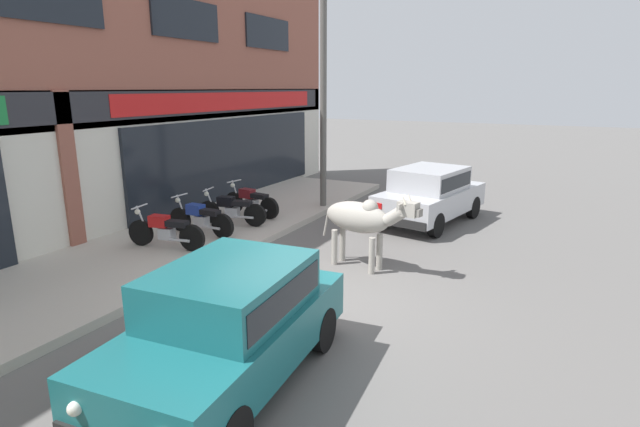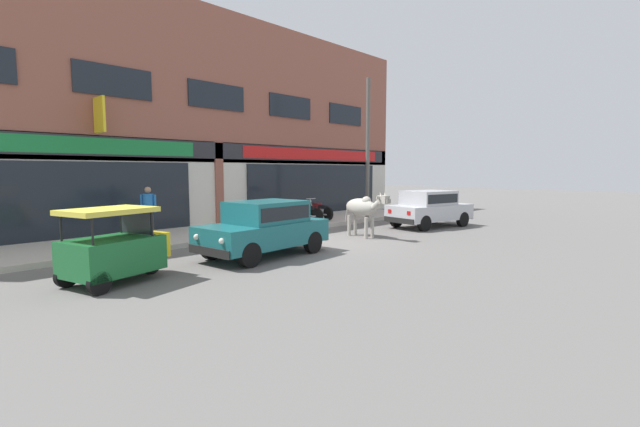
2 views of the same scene
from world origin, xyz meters
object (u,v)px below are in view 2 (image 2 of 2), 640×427
object	(u,v)px
utility_pole	(368,149)
cow	(363,208)
auto_rickshaw	(116,250)
motorcycle_3	(319,210)
pedestrian	(148,206)
car_1	(429,207)
motorcycle_1	(285,213)
motorcycle_0	(263,216)
motorcycle_2	(304,212)
car_0	(265,226)

from	to	relation	value
utility_pole	cow	bearing A→B (deg)	-144.42
auto_rickshaw	motorcycle_3	bearing A→B (deg)	21.69
pedestrian	car_1	bearing A→B (deg)	-26.45
motorcycle_1	utility_pole	world-z (taller)	utility_pole
motorcycle_0	motorcycle_2	distance (m)	2.15
pedestrian	motorcycle_2	bearing A→B (deg)	-4.41
motorcycle_0	utility_pole	bearing A→B (deg)	-13.41
car_0	motorcycle_0	size ratio (longest dim) A/B	2.06
car_1	motorcycle_0	world-z (taller)	car_1
motorcycle_1	pedestrian	bearing A→B (deg)	175.92
motorcycle_2	motorcycle_3	world-z (taller)	same
motorcycle_2	cow	bearing A→B (deg)	-104.64
auto_rickshaw	utility_pole	bearing A→B (deg)	13.32
cow	motorcycle_2	xyz separation A→B (m)	(1.01, 3.87, -0.47)
motorcycle_3	auto_rickshaw	bearing A→B (deg)	-158.31
auto_rickshaw	motorcycle_1	bearing A→B (deg)	26.50
car_0	motorcycle_3	size ratio (longest dim) A/B	2.05
car_0	car_1	size ratio (longest dim) A/B	0.98
motorcycle_1	car_0	bearing A→B (deg)	-136.48
pedestrian	motorcycle_1	bearing A→B (deg)	-4.08
motorcycle_1	pedestrian	world-z (taller)	pedestrian
cow	utility_pole	distance (m)	5.26
motorcycle_1	motorcycle_2	xyz separation A→B (m)	(1.02, -0.11, 0.00)
cow	motorcycle_0	bearing A→B (deg)	105.96
cow	motorcycle_0	distance (m)	4.16
motorcycle_3	motorcycle_0	bearing A→B (deg)	179.74
motorcycle_0	pedestrian	world-z (taller)	pedestrian
cow	motorcycle_2	world-z (taller)	cow
cow	pedestrian	bearing A→B (deg)	141.12
cow	motorcycle_0	size ratio (longest dim) A/B	1.19
pedestrian	utility_pole	size ratio (longest dim) A/B	0.26
car_0	auto_rickshaw	bearing A→B (deg)	179.13
motorcycle_0	car_0	bearing A→B (deg)	-127.97
cow	motorcycle_3	distance (m)	4.45
motorcycle_1	motorcycle_3	world-z (taller)	same
cow	auto_rickshaw	world-z (taller)	cow
motorcycle_1	pedestrian	distance (m)	5.46
cow	motorcycle_2	bearing A→B (deg)	75.36
cow	utility_pole	world-z (taller)	utility_pole
cow	auto_rickshaw	distance (m)	8.14
auto_rickshaw	motorcycle_3	world-z (taller)	auto_rickshaw
cow	auto_rickshaw	size ratio (longest dim) A/B	1.00
motorcycle_2	utility_pole	distance (m)	4.08
car_1	auto_rickshaw	size ratio (longest dim) A/B	1.78
motorcycle_0	motorcycle_1	bearing A→B (deg)	0.62
car_1	utility_pole	size ratio (longest dim) A/B	0.62
cow	utility_pole	bearing A→B (deg)	35.58
cow	motorcycle_3	size ratio (longest dim) A/B	1.18
car_1	auto_rickshaw	bearing A→B (deg)	178.93
car_1	utility_pole	xyz separation A→B (m)	(-0.07, 3.07, 2.42)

